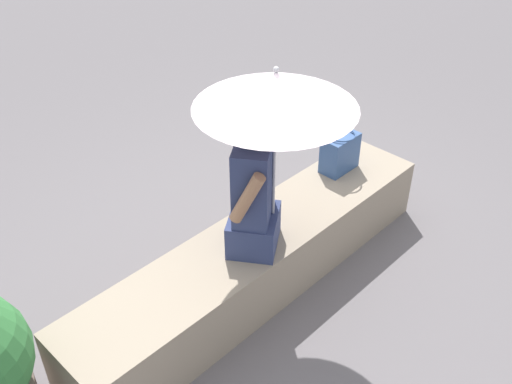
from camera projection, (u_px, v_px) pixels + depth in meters
ground_plane at (258, 284)px, 3.87m from camera, size 14.00×14.00×0.00m
stone_bench at (258, 260)px, 3.75m from camera, size 2.73×0.53×0.43m
person_seated at (254, 191)px, 3.32m from camera, size 0.50×0.43×0.90m
parasol at (276, 90)px, 2.98m from camera, size 0.87×0.87×1.13m
handbag_black at (340, 152)px, 4.13m from camera, size 0.27×0.20×0.29m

